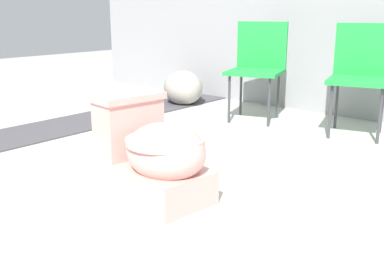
% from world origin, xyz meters
% --- Properties ---
extents(ground_plane, '(14.00, 14.00, 0.00)m').
position_xyz_m(ground_plane, '(0.00, 0.00, 0.00)').
color(ground_plane, '#A8A59E').
extents(gravel_strip, '(0.56, 8.00, 0.01)m').
position_xyz_m(gravel_strip, '(-1.38, 0.50, 0.01)').
color(gravel_strip, '#423F44').
rests_on(gravel_strip, ground).
extents(toilet, '(0.67, 0.45, 0.52)m').
position_xyz_m(toilet, '(0.20, -0.04, 0.22)').
color(toilet, '#E09E93').
rests_on(toilet, ground).
extents(folding_chair_left, '(0.55, 0.55, 0.83)m').
position_xyz_m(folding_chair_left, '(-0.36, 1.78, 0.51)').
color(folding_chair_left, '#1E8C38').
rests_on(folding_chair_left, ground).
extents(folding_chair_middle, '(0.54, 0.54, 0.83)m').
position_xyz_m(folding_chair_middle, '(0.50, 1.87, 0.51)').
color(folding_chair_middle, '#1E8C38').
rests_on(folding_chair_middle, ground).
extents(boulder_near, '(0.52, 0.47, 0.35)m').
position_xyz_m(boulder_near, '(-1.24, 1.79, 0.17)').
color(boulder_near, gray).
rests_on(boulder_near, ground).
extents(boulder_far, '(0.54, 0.51, 0.30)m').
position_xyz_m(boulder_far, '(-1.33, 1.89, 0.15)').
color(boulder_far, gray).
rests_on(boulder_far, ground).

